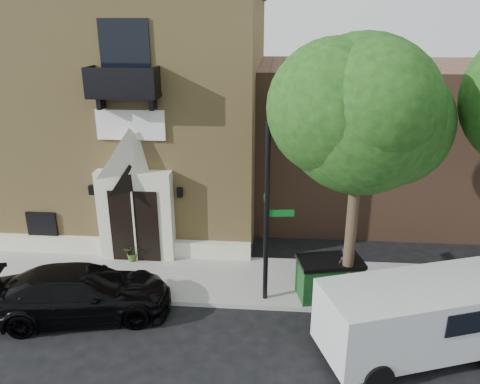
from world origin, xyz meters
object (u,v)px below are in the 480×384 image
object	(u,v)px
black_sedan	(81,293)
cargo_van	(425,316)
street_sign	(267,215)
fire_hydrant	(376,295)
dumpster	(329,277)
pedestrian_near	(344,272)

from	to	relation	value
black_sedan	cargo_van	xyz separation A→B (m)	(9.37, -0.90, 0.39)
black_sedan	street_sign	distance (m)	5.82
black_sedan	fire_hydrant	bearing A→B (deg)	-96.40
fire_hydrant	cargo_van	bearing A→B (deg)	-65.02
black_sedan	cargo_van	bearing A→B (deg)	-107.62
cargo_van	street_sign	distance (m)	4.87
cargo_van	dumpster	bearing A→B (deg)	114.62
fire_hydrant	dumpster	bearing A→B (deg)	158.44
cargo_van	fire_hydrant	bearing A→B (deg)	96.33
black_sedan	fire_hydrant	world-z (taller)	black_sedan
cargo_van	street_sign	world-z (taller)	street_sign
street_sign	dumpster	xyz separation A→B (m)	(1.92, 0.26, -2.10)
fire_hydrant	dumpster	xyz separation A→B (m)	(-1.33, 0.53, 0.23)
street_sign	dumpster	size ratio (longest dim) A/B	2.59
cargo_van	pedestrian_near	xyz separation A→B (m)	(-1.73, 2.25, -0.11)
dumpster	fire_hydrant	bearing A→B (deg)	-33.41
fire_hydrant	pedestrian_near	world-z (taller)	pedestrian_near
cargo_van	dumpster	world-z (taller)	cargo_van
black_sedan	cargo_van	distance (m)	9.42
cargo_van	pedestrian_near	world-z (taller)	cargo_van
black_sedan	fire_hydrant	size ratio (longest dim) A/B	6.20
pedestrian_near	cargo_van	bearing A→B (deg)	91.94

